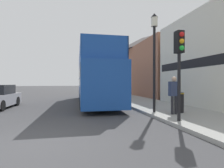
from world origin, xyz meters
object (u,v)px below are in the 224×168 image
lamp_post_second (111,69)px  litter_bin (179,102)px  parked_car_ahead_of_bus (92,90)px  traffic_signal (179,55)px  pedestrian_second (174,92)px  lamp_post_nearest (154,44)px  lamp_post_third (98,73)px  tour_bus (95,81)px

lamp_post_second → litter_bin: (1.15, -10.38, -2.47)m
parked_car_ahead_of_bus → traffic_signal: 15.77m
pedestrian_second → litter_bin: size_ratio=1.79×
lamp_post_nearest → lamp_post_third: 19.99m
parked_car_ahead_of_bus → litter_bin: bearing=-81.0°
tour_bus → lamp_post_second: bearing=63.4°
tour_bus → traffic_signal: (2.20, -8.03, 0.88)m
tour_bus → pedestrian_second: (2.84, -6.67, -0.59)m
parked_car_ahead_of_bus → pedestrian_second: 14.39m
lamp_post_second → lamp_post_third: size_ratio=0.95×
lamp_post_nearest → lamp_post_second: 10.00m
traffic_signal → lamp_post_second: lamp_post_second is taller
parked_car_ahead_of_bus → litter_bin: (2.73, -13.81, -0.04)m
lamp_post_third → litter_bin: size_ratio=4.58×
lamp_post_nearest → lamp_post_second: size_ratio=1.16×
traffic_signal → litter_bin: (1.19, 1.77, -2.02)m
lamp_post_third → pedestrian_second: bearing=-88.5°
tour_bus → traffic_signal: tour_bus is taller
pedestrian_second → traffic_signal: 2.11m
parked_car_ahead_of_bus → pedestrian_second: (2.19, -14.21, 0.50)m
lamp_post_second → parked_car_ahead_of_bus: bearing=114.8°
pedestrian_second → traffic_signal: size_ratio=0.51×
pedestrian_second → tour_bus: bearing=113.1°
traffic_signal → lamp_post_second: bearing=89.8°
lamp_post_nearest → litter_bin: bearing=-18.4°
tour_bus → litter_bin: bearing=-59.6°
lamp_post_third → traffic_signal: bearing=-90.3°
lamp_post_third → litter_bin: lamp_post_third is taller
parked_car_ahead_of_bus → traffic_signal: size_ratio=1.21×
traffic_signal → lamp_post_second: size_ratio=0.81×
pedestrian_second → traffic_signal: (-0.64, -1.36, 1.48)m
tour_bus → lamp_post_third: size_ratio=2.53×
traffic_signal → lamp_post_nearest: 2.32m
tour_bus → litter_bin: 7.21m
lamp_post_second → litter_bin: bearing=-83.7°
pedestrian_second → lamp_post_third: 20.89m
parked_car_ahead_of_bus → pedestrian_second: pedestrian_second is taller
traffic_signal → lamp_post_second: 12.15m
lamp_post_second → litter_bin: 10.73m
pedestrian_second → lamp_post_third: (-0.53, 20.78, 2.06)m
pedestrian_second → lamp_post_second: size_ratio=0.41×
pedestrian_second → litter_bin: 0.87m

